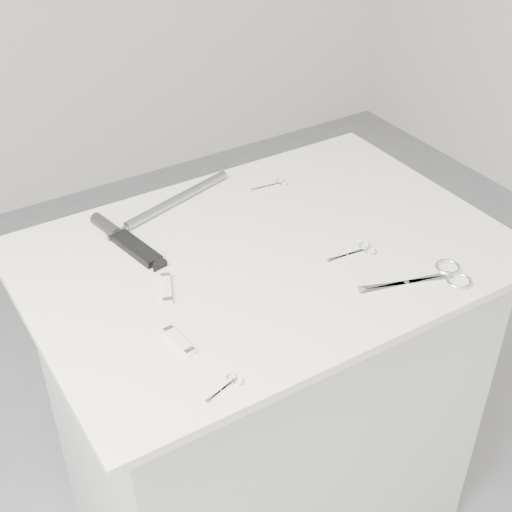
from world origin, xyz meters
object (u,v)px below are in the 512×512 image
embroidery_scissors_b (275,184)px  metal_rail (178,199)px  pocket_knife_b (167,288)px  plinth (265,405)px  large_shears (437,277)px  embroidery_scissors_a (359,251)px  sheathed_knife (122,238)px  pocket_knife_a (179,341)px  tiny_scissors (228,386)px

embroidery_scissors_b → metal_rail: metal_rail is taller
embroidery_scissors_b → pocket_knife_b: (-0.40, -0.23, 0.00)m
plinth → embroidery_scissors_b: size_ratio=9.36×
large_shears → pocket_knife_b: bearing=169.3°
embroidery_scissors_a → metal_rail: metal_rail is taller
sheathed_knife → pocket_knife_b: 0.20m
metal_rail → pocket_knife_a: bearing=-116.5°
embroidery_scissors_b → plinth: bearing=-120.6°
metal_rail → tiny_scissors: bearing=-108.9°
embroidery_scissors_a → pocket_knife_a: 0.45m
sheathed_knife → metal_rail: bearing=-76.2°
pocket_knife_a → embroidery_scissors_b: bearing=-55.0°
pocket_knife_b → sheathed_knife: bearing=24.2°
tiny_scissors → sheathed_knife: (0.02, 0.49, 0.01)m
plinth → large_shears: size_ratio=3.90×
embroidery_scissors_b → pocket_knife_a: 0.59m
large_shears → sheathed_knife: 0.66m
sheathed_knife → metal_rail: (0.17, 0.08, 0.00)m
tiny_scissors → metal_rail: bearing=54.7°
plinth → pocket_knife_a: (-0.29, -0.16, 0.47)m
pocket_knife_a → pocket_knife_b: bearing=-23.1°
embroidery_scissors_b → pocket_knife_b: bearing=-143.9°
embroidery_scissors_b → sheathed_knife: size_ratio=0.42×
pocket_knife_b → embroidery_scissors_b: bearing=-37.2°
embroidery_scissors_a → metal_rail: bearing=127.1°
embroidery_scissors_b → pocket_knife_a: pocket_knife_a is taller
pocket_knife_b → metal_rail: size_ratio=0.29×
tiny_scissors → pocket_knife_a: bearing=82.5°
sheathed_knife → pocket_knife_b: sheathed_knife is taller
embroidery_scissors_a → embroidery_scissors_b: (0.00, 0.33, -0.00)m
embroidery_scissors_a → pocket_knife_b: 0.41m
embroidery_scissors_a → sheathed_knife: sheathed_knife is taller
embroidery_scissors_a → pocket_knife_a: pocket_knife_a is taller
large_shears → pocket_knife_a: pocket_knife_a is taller
tiny_scissors → metal_rail: metal_rail is taller
metal_rail → large_shears: bearing=-59.8°
embroidery_scissors_a → embroidery_scissors_b: size_ratio=1.19×
large_shears → pocket_knife_a: 0.53m
large_shears → embroidery_scissors_b: large_shears is taller
embroidery_scissors_b → large_shears: bearing=-75.4°
large_shears → pocket_knife_b: size_ratio=2.62×
sheathed_knife → pocket_knife_b: size_ratio=2.63×
large_shears → metal_rail: metal_rail is taller
embroidery_scissors_b → tiny_scissors: same height
tiny_scissors → sheathed_knife: sheathed_knife is taller
embroidery_scissors_a → pocket_knife_b: (-0.40, 0.09, 0.00)m
pocket_knife_b → embroidery_scissors_a: bearing=-80.5°
plinth → sheathed_knife: (-0.24, 0.19, 0.48)m
large_shears → embroidery_scissors_b: size_ratio=2.40×
embroidery_scissors_a → large_shears: bearing=-58.3°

